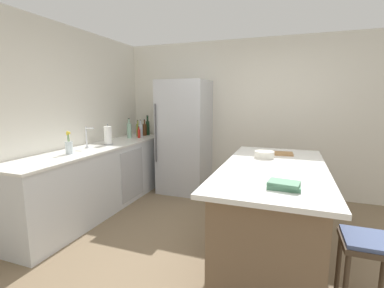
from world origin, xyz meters
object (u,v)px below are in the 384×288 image
at_px(paper_towel_roll, 108,136).
at_px(sink_faucet, 87,137).
at_px(wine_bottle, 148,127).
at_px(flower_vase, 69,146).
at_px(cookbook_stack, 284,185).
at_px(bar_stool, 368,253).
at_px(cutting_board, 278,153).
at_px(kitchen_island, 272,209).
at_px(syrup_bottle, 145,129).
at_px(soda_bottle, 141,130).
at_px(olive_oil_bottle, 138,130).
at_px(refrigerator, 185,137).
at_px(gin_bottle, 129,130).
at_px(mixing_bowl, 264,154).
at_px(hot_sauce_bottle, 139,133).

bearing_deg(paper_towel_roll, sink_faucet, -104.03).
xyz_separation_m(sink_faucet, wine_bottle, (0.11, 1.50, -0.01)).
bearing_deg(flower_vase, cookbook_stack, -10.40).
distance_m(bar_stool, flower_vase, 3.22).
relative_size(sink_faucet, cutting_board, 0.82).
height_order(kitchen_island, syrup_bottle, syrup_bottle).
bearing_deg(bar_stool, soda_bottle, 145.79).
relative_size(paper_towel_roll, olive_oil_bottle, 1.06).
bearing_deg(wine_bottle, paper_towel_roll, -91.01).
distance_m(refrigerator, wine_bottle, 0.83).
bearing_deg(wine_bottle, gin_bottle, -102.82).
relative_size(refrigerator, wine_bottle, 5.20).
xyz_separation_m(soda_bottle, cookbook_stack, (2.50, -2.10, -0.10)).
relative_size(gin_bottle, cookbook_stack, 1.39).
bearing_deg(soda_bottle, mixing_bowl, -24.13).
relative_size(bar_stool, sink_faucet, 2.13).
bearing_deg(cutting_board, wine_bottle, 157.54).
distance_m(syrup_bottle, olive_oil_bottle, 0.13).
relative_size(wine_bottle, hot_sauce_bottle, 1.86).
bearing_deg(bar_stool, olive_oil_bottle, 145.63).
distance_m(paper_towel_roll, gin_bottle, 0.71).
bearing_deg(soda_bottle, wine_bottle, 91.77).
distance_m(hot_sauce_bottle, gin_bottle, 0.17).
height_order(hot_sauce_bottle, cutting_board, hot_sauce_bottle).
height_order(sink_faucet, gin_bottle, gin_bottle).
bearing_deg(cutting_board, paper_towel_roll, -175.96).
height_order(sink_faucet, paper_towel_roll, paper_towel_roll).
distance_m(olive_oil_bottle, cutting_board, 2.63).
relative_size(hot_sauce_bottle, cookbook_stack, 0.80).
distance_m(sink_faucet, olive_oil_bottle, 1.32).
bearing_deg(syrup_bottle, sink_faucet, -93.56).
bearing_deg(hot_sauce_bottle, sink_faucet, -97.00).
bearing_deg(flower_vase, refrigerator, 64.15).
xyz_separation_m(kitchen_island, hot_sauce_bottle, (-2.36, 1.29, 0.55)).
height_order(wine_bottle, soda_bottle, wine_bottle).
relative_size(sink_faucet, cookbook_stack, 1.21).
bearing_deg(cutting_board, sink_faucet, -168.48).
distance_m(cookbook_stack, mixing_bowl, 1.12).
distance_m(hot_sauce_bottle, cookbook_stack, 3.18).
bearing_deg(mixing_bowl, paper_towel_roll, 177.09).
distance_m(sink_faucet, gin_bottle, 1.04).
bearing_deg(wine_bottle, mixing_bowl, -29.54).
bearing_deg(flower_vase, wine_bottle, 88.77).
distance_m(syrup_bottle, soda_bottle, 0.19).
height_order(refrigerator, hot_sauce_bottle, refrigerator).
bearing_deg(paper_towel_roll, kitchen_island, -11.84).
distance_m(flower_vase, wine_bottle, 1.91).
bearing_deg(refrigerator, gin_bottle, -161.43).
height_order(bar_stool, hot_sauce_bottle, hot_sauce_bottle).
xyz_separation_m(kitchen_island, flower_vase, (-2.43, -0.24, 0.56)).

